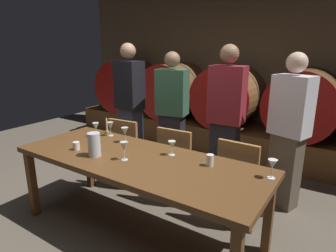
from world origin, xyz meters
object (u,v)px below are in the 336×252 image
object	(u,v)px
wine_barrel_center	(229,96)
dining_table	(137,165)
wine_barrel_left	(174,90)
guest_far_left	(130,107)
wine_glass_far_left	(96,127)
cup_right	(210,160)
chair_left	(129,149)
chair_center	(178,161)
wine_barrel_right	(304,103)
guest_center_right	(226,122)
guest_far_right	(289,132)
chair_right	(240,178)
pitcher	(94,145)
guest_center_left	(172,116)
wine_glass_far_right	(272,164)
wine_glass_left	(110,126)
candle_center	(107,129)
wine_barrel_far_left	(129,86)
cup_left	(76,146)
wine_glass_center_left	(125,132)
wine_glass_right	(172,145)
wine_glass_center_right	(124,147)

from	to	relation	value
wine_barrel_center	dining_table	bearing A→B (deg)	-85.99
wine_barrel_left	guest_far_left	distance (m)	1.49
wine_glass_far_left	cup_right	world-z (taller)	wine_glass_far_left
chair_left	chair_center	world-z (taller)	same
wine_barrel_right	wine_barrel_left	bearing A→B (deg)	180.00
guest_center_right	chair_left	bearing A→B (deg)	18.41
wine_barrel_left	guest_far_right	xyz separation A→B (m)	(2.25, -1.31, -0.08)
wine_barrel_right	chair_right	bearing A→B (deg)	-96.46
pitcher	guest_center_left	bearing A→B (deg)	91.73
wine_barrel_left	guest_center_left	distance (m)	1.63
chair_right	wine_glass_far_right	size ratio (longest dim) A/B	5.79
guest_far_left	guest_center_left	xyz separation A→B (m)	(0.63, 0.09, -0.06)
wine_barrel_center	wine_glass_left	size ratio (longest dim) A/B	6.20
wine_barrel_left	cup_right	world-z (taller)	wine_barrel_left
pitcher	wine_glass_far_right	bearing A→B (deg)	16.19
guest_far_right	candle_center	bearing A→B (deg)	43.87
wine_barrel_left	guest_far_right	world-z (taller)	guest_far_right
dining_table	chair_center	world-z (taller)	chair_center
guest_center_left	guest_center_right	distance (m)	0.76
wine_glass_far_right	wine_barrel_right	bearing A→B (deg)	94.05
dining_table	cup_right	bearing A→B (deg)	17.71
chair_left	wine_barrel_far_left	bearing A→B (deg)	-54.74
wine_barrel_center	chair_right	size ratio (longest dim) A/B	1.11
chair_right	wine_glass_left	distance (m)	1.48
pitcher	wine_glass_far_right	xyz separation A→B (m)	(1.46, 0.42, 0.00)
wine_glass_far_left	cup_left	bearing A→B (deg)	-69.82
chair_center	guest_far_left	size ratio (longest dim) A/B	0.50
wine_barrel_far_left	wine_barrel_left	xyz separation A→B (m)	(1.09, 0.00, 0.00)
wine_glass_far_left	wine_glass_center_left	distance (m)	0.39
wine_barrel_far_left	pitcher	distance (m)	3.38
candle_center	wine_glass_right	xyz separation A→B (m)	(0.99, -0.16, 0.04)
chair_left	wine_glass_far_right	bearing A→B (deg)	161.08
wine_barrel_far_left	chair_center	xyz separation A→B (m)	(2.33, -1.87, -0.45)
guest_center_right	wine_glass_far_left	bearing A→B (deg)	34.96
wine_glass_far_right	wine_glass_right	bearing A→B (deg)	-178.89
wine_glass_center_left	guest_far_left	bearing A→B (deg)	127.99
guest_far_right	chair_center	bearing A→B (deg)	47.22
wine_barrel_center	wine_glass_right	xyz separation A→B (m)	(0.40, -2.34, -0.08)
wine_barrel_far_left	guest_far_left	size ratio (longest dim) A/B	0.56
candle_center	wine_glass_right	size ratio (longest dim) A/B	1.41
wine_glass_left	cup_right	xyz separation A→B (m)	(1.28, -0.15, -0.06)
wine_barrel_far_left	dining_table	world-z (taller)	wine_barrel_far_left
guest_center_left	wine_barrel_center	bearing A→B (deg)	-109.27
wine_barrel_center	guest_center_right	size ratio (longest dim) A/B	0.56
wine_glass_center_left	wine_glass_left	bearing A→B (deg)	163.63
wine_barrel_left	chair_left	size ratio (longest dim) A/B	1.11
pitcher	chair_center	bearing A→B (deg)	67.57
guest_center_right	wine_glass_far_left	world-z (taller)	guest_center_right
pitcher	wine_barrel_far_left	bearing A→B (deg)	125.71
wine_glass_center_right	wine_glass_far_left	bearing A→B (deg)	155.30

